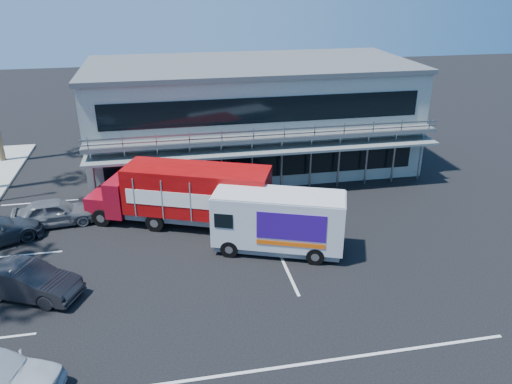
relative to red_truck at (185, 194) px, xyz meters
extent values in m
plane|color=black|center=(2.33, -5.79, -1.87)|extent=(120.00, 120.00, 0.00)
cube|color=gray|center=(5.33, 9.21, 1.63)|extent=(22.00, 10.00, 7.00)
cube|color=#515454|center=(5.33, 9.21, 5.28)|extent=(22.40, 10.40, 0.30)
cube|color=#515454|center=(5.33, 3.61, 1.73)|extent=(22.00, 1.20, 0.25)
cube|color=gray|center=(5.33, 3.06, 2.23)|extent=(22.00, 0.08, 0.90)
cube|color=slate|center=(5.33, 3.31, 1.03)|extent=(22.00, 1.80, 0.15)
cube|color=black|center=(5.33, 4.19, -0.27)|extent=(20.00, 0.06, 1.60)
cube|color=black|center=(5.33, 4.19, 3.33)|extent=(20.00, 0.06, 1.60)
cube|color=maroon|center=(-4.51, 1.81, -0.90)|extent=(2.08, 2.54, 1.17)
cube|color=maroon|center=(-3.51, 1.41, -0.36)|extent=(1.81, 2.62, 2.05)
cube|color=black|center=(-3.51, 1.41, 0.22)|extent=(0.82, 1.94, 0.68)
cube|color=#AF0A0D|center=(0.65, -0.26, 0.27)|extent=(8.14, 5.16, 2.53)
cube|color=slate|center=(0.65, -0.26, -1.24)|extent=(8.01, 4.82, 0.29)
cube|color=white|center=(0.19, -1.40, 0.17)|extent=(6.67, 2.70, 0.83)
cube|color=white|center=(1.11, 0.88, 0.17)|extent=(6.67, 2.70, 0.83)
cylinder|color=black|center=(-4.64, 0.70, -1.37)|extent=(1.05, 0.64, 1.01)
cylinder|color=black|center=(-3.84, 2.69, -1.37)|extent=(1.05, 0.64, 1.01)
cylinder|color=black|center=(-1.74, -0.46, -1.37)|extent=(1.05, 0.64, 1.01)
cylinder|color=black|center=(-0.94, 1.53, -1.37)|extent=(1.05, 0.64, 1.01)
cylinder|color=black|center=(2.60, -2.20, -1.37)|extent=(1.05, 0.64, 1.01)
cylinder|color=black|center=(3.40, -0.21, -1.37)|extent=(1.05, 0.64, 1.01)
cube|color=silver|center=(4.33, -3.79, -0.08)|extent=(6.79, 4.32, 2.57)
cube|color=slate|center=(4.33, -3.79, -1.51)|extent=(6.47, 4.02, 0.32)
cube|color=black|center=(1.35, -2.67, 0.19)|extent=(0.69, 1.71, 0.87)
cube|color=silver|center=(4.33, -3.79, 1.23)|extent=(6.65, 4.23, 0.07)
cube|color=#300D79|center=(4.63, -5.09, 0.10)|extent=(3.10, 1.19, 1.38)
cube|color=#300D79|center=(5.41, -3.00, 0.10)|extent=(3.10, 1.19, 1.38)
cube|color=#F2590C|center=(4.63, -5.10, -0.82)|extent=(3.10, 1.18, 0.23)
cylinder|color=black|center=(1.84, -3.89, -1.43)|extent=(0.92, 0.57, 0.88)
cylinder|color=black|center=(2.53, -2.07, -1.43)|extent=(0.92, 0.57, 0.88)
cylinder|color=black|center=(5.80, -5.37, -1.43)|extent=(0.92, 0.57, 0.88)
cylinder|color=black|center=(6.48, -3.55, -1.43)|extent=(0.92, 0.57, 0.88)
imported|color=black|center=(-7.17, -5.51, -1.12)|extent=(4.85, 3.35, 1.52)
imported|color=slate|center=(-7.17, 1.41, -1.12)|extent=(4.60, 2.28, 1.51)
camera|label=1|loc=(-0.96, -25.13, 11.04)|focal=35.00mm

